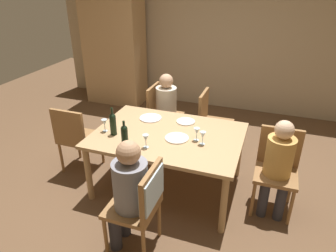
{
  "coord_description": "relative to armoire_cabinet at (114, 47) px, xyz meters",
  "views": [
    {
      "loc": [
        1.04,
        -2.91,
        2.39
      ],
      "look_at": [
        0.0,
        0.0,
        0.83
      ],
      "focal_mm": 32.86,
      "sensor_mm": 36.0,
      "label": 1
    }
  ],
  "objects": [
    {
      "name": "wine_bottle_dark_red",
      "position": [
        1.61,
        -2.77,
        -0.23
      ],
      "size": [
        0.07,
        0.07,
        0.3
      ],
      "color": "black",
      "rests_on": "dining_table"
    },
    {
      "name": "person_woman_host",
      "position": [
        1.91,
        -3.32,
        -0.43
      ],
      "size": [
        0.36,
        0.31,
        1.15
      ],
      "rotation": [
        0.0,
        0.0,
        1.57
      ],
      "color": "#33333D",
      "rests_on": "ground_plane"
    },
    {
      "name": "ground_plane",
      "position": [
        1.94,
        -2.34,
        -1.1
      ],
      "size": [
        10.0,
        10.0,
        0.0
      ],
      "primitive_type": "plane",
      "color": "brown"
    },
    {
      "name": "dinner_plate_host",
      "position": [
        2.07,
        -2.42,
        -0.36
      ],
      "size": [
        0.27,
        0.27,
        0.01
      ],
      "primitive_type": "cylinder",
      "color": "silver",
      "rests_on": "dining_table"
    },
    {
      "name": "wine_glass_centre",
      "position": [
        1.82,
        -2.71,
        -0.26
      ],
      "size": [
        0.07,
        0.07,
        0.15
      ],
      "color": "silver",
      "rests_on": "dining_table"
    },
    {
      "name": "chair_right_end",
      "position": [
        3.15,
        -2.26,
        -0.56
      ],
      "size": [
        0.44,
        0.44,
        0.92
      ],
      "rotation": [
        0.0,
        0.0,
        3.14
      ],
      "color": "olive",
      "rests_on": "ground_plane"
    },
    {
      "name": "dining_table",
      "position": [
        1.94,
        -2.34,
        -0.44
      ],
      "size": [
        1.67,
        1.19,
        0.73
      ],
      "color": "tan",
      "rests_on": "ground_plane"
    },
    {
      "name": "rear_room_partition",
      "position": [
        1.94,
        0.45,
        0.25
      ],
      "size": [
        6.4,
        0.12,
        2.7
      ],
      "primitive_type": "cube",
      "color": "tan",
      "rests_on": "ground_plane"
    },
    {
      "name": "person_man_bearded",
      "position": [
        1.59,
        -1.37,
        -0.45
      ],
      "size": [
        0.34,
        0.3,
        1.12
      ],
      "rotation": [
        0.0,
        0.0,
        -1.57
      ],
      "color": "#33333D",
      "rests_on": "ground_plane"
    },
    {
      "name": "chair_left_end",
      "position": [
        0.72,
        -2.43,
        -0.56
      ],
      "size": [
        0.44,
        0.44,
        0.92
      ],
      "color": "olive",
      "rests_on": "ground_plane"
    },
    {
      "name": "chair_far_right",
      "position": [
        2.23,
        -1.37,
        -0.56
      ],
      "size": [
        0.44,
        0.44,
        0.92
      ],
      "rotation": [
        0.0,
        0.0,
        -1.57
      ],
      "color": "olive",
      "rests_on": "ground_plane"
    },
    {
      "name": "armoire_cabinet",
      "position": [
        0.0,
        0.0,
        0.0
      ],
      "size": [
        1.18,
        0.62,
        2.18
      ],
      "color": "tan",
      "rests_on": "ground_plane"
    },
    {
      "name": "wine_glass_far",
      "position": [
        2.28,
        -2.38,
        -0.26
      ],
      "size": [
        0.07,
        0.07,
        0.15
      ],
      "color": "silver",
      "rests_on": "dining_table"
    },
    {
      "name": "chair_far_left",
      "position": [
        1.47,
        -1.37,
        -0.56
      ],
      "size": [
        0.44,
        0.44,
        0.92
      ],
      "rotation": [
        0.0,
        0.0,
        -1.57
      ],
      "color": "olive",
      "rests_on": "ground_plane"
    },
    {
      "name": "wine_glass_near_right",
      "position": [
        2.36,
        -2.44,
        -0.26
      ],
      "size": [
        0.07,
        0.07,
        0.15
      ],
      "color": "silver",
      "rests_on": "dining_table"
    },
    {
      "name": "wine_bottle_tall_green",
      "position": [
        1.36,
        -2.56,
        -0.22
      ],
      "size": [
        0.07,
        0.07,
        0.33
      ],
      "color": "black",
      "rests_on": "dining_table"
    },
    {
      "name": "dinner_plate_guest_left",
      "position": [
        2.04,
        -1.98,
        -0.36
      ],
      "size": [
        0.23,
        0.23,
        0.01
      ],
      "primitive_type": "cylinder",
      "color": "silver",
      "rests_on": "dining_table"
    },
    {
      "name": "dinner_plate_guest_right",
      "position": [
        1.59,
        -2.03,
        -0.36
      ],
      "size": [
        0.28,
        0.28,
        0.01
      ],
      "primitive_type": "cylinder",
      "color": "white",
      "rests_on": "dining_table"
    },
    {
      "name": "person_man_guest",
      "position": [
        3.15,
        -2.37,
        -0.46
      ],
      "size": [
        0.29,
        0.33,
        1.09
      ],
      "rotation": [
        0.0,
        0.0,
        3.14
      ],
      "color": "#33333D",
      "rests_on": "ground_plane"
    },
    {
      "name": "chair_near",
      "position": [
        2.06,
        -3.32,
        -0.5
      ],
      "size": [
        0.46,
        0.44,
        0.92
      ],
      "rotation": [
        0.0,
        0.0,
        1.57
      ],
      "color": "olive",
      "rests_on": "ground_plane"
    },
    {
      "name": "wine_glass_near_left",
      "position": [
        1.23,
        -2.53,
        -0.26
      ],
      "size": [
        0.07,
        0.07,
        0.15
      ],
      "color": "silver",
      "rests_on": "dining_table"
    }
  ]
}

